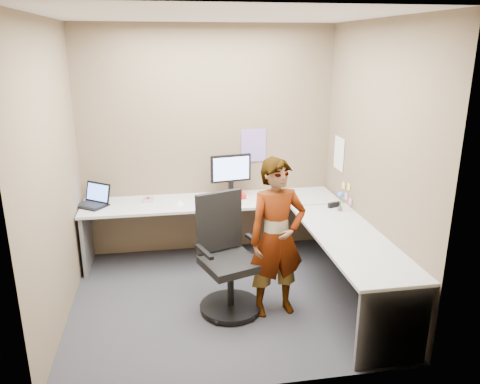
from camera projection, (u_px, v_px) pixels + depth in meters
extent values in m
plane|color=#252429|center=(224.00, 299.00, 4.74)|extent=(3.00, 3.00, 0.00)
plane|color=brown|center=(208.00, 143.00, 5.55)|extent=(3.00, 0.00, 3.00)
plane|color=brown|center=(374.00, 164.00, 4.57)|extent=(0.00, 2.70, 2.70)
plane|color=brown|center=(53.00, 178.00, 4.10)|extent=(0.00, 2.70, 2.70)
plane|color=white|center=(220.00, 15.00, 3.92)|extent=(3.00, 3.00, 0.00)
cube|color=#B5B5B5|center=(212.00, 202.00, 5.44)|extent=(2.96, 0.65, 0.03)
cube|color=#B5B5B5|center=(351.00, 239.00, 4.40)|extent=(0.65, 1.91, 0.03)
cube|color=#59595B|center=(87.00, 239.00, 5.33)|extent=(0.04, 0.60, 0.70)
cube|color=#59595B|center=(328.00, 223.00, 5.78)|extent=(0.04, 0.60, 0.70)
cube|color=#59595B|center=(393.00, 328.00, 3.65)|extent=(0.60, 0.04, 0.70)
cube|color=red|center=(231.00, 195.00, 5.53)|extent=(0.33, 0.26, 0.06)
cube|color=black|center=(231.00, 192.00, 5.51)|extent=(0.22, 0.17, 0.02)
cube|color=black|center=(231.00, 186.00, 5.51)|extent=(0.06, 0.05, 0.12)
cube|color=black|center=(231.00, 168.00, 5.45)|extent=(0.48, 0.11, 0.32)
cube|color=#8CA6F3|center=(231.00, 169.00, 5.43)|extent=(0.43, 0.07, 0.27)
cube|color=black|center=(91.00, 206.00, 5.24)|extent=(0.42, 0.40, 0.02)
cube|color=black|center=(98.00, 192.00, 5.31)|extent=(0.31, 0.26, 0.22)
cube|color=#4C7BF2|center=(98.00, 192.00, 5.31)|extent=(0.27, 0.22, 0.18)
cube|color=#B7B7BC|center=(148.00, 200.00, 5.38)|extent=(0.12, 0.08, 0.04)
sphere|color=red|center=(148.00, 198.00, 5.36)|extent=(0.04, 0.04, 0.04)
cone|color=white|center=(180.00, 202.00, 5.30)|extent=(0.10, 0.10, 0.06)
cube|color=black|center=(334.00, 205.00, 5.21)|extent=(0.16, 0.08, 0.05)
cylinder|color=brown|center=(340.00, 209.00, 5.10)|extent=(0.05, 0.05, 0.04)
cylinder|color=#338C3F|center=(340.00, 201.00, 5.07)|extent=(0.01, 0.01, 0.14)
sphere|color=#4069E4|center=(341.00, 195.00, 5.05)|extent=(0.07, 0.07, 0.07)
cube|color=#846BB7|center=(254.00, 145.00, 5.65)|extent=(0.30, 0.01, 0.40)
cube|color=white|center=(339.00, 154.00, 5.44)|extent=(0.01, 0.28, 0.38)
cube|color=#F2E059|center=(349.00, 187.00, 5.20)|extent=(0.01, 0.07, 0.07)
cube|color=pink|center=(346.00, 197.00, 5.29)|extent=(0.01, 0.07, 0.07)
cube|color=pink|center=(350.00, 202.00, 5.18)|extent=(0.01, 0.07, 0.07)
cube|color=#F2E059|center=(344.00, 186.00, 5.35)|extent=(0.01, 0.07, 0.07)
cylinder|color=black|center=(231.00, 306.00, 4.53)|extent=(0.59, 0.59, 0.04)
cylinder|color=black|center=(231.00, 285.00, 4.46)|extent=(0.06, 0.06, 0.42)
cube|color=black|center=(230.00, 264.00, 4.39)|extent=(0.62, 0.62, 0.07)
cube|color=black|center=(219.00, 221.00, 4.48)|extent=(0.46, 0.20, 0.58)
cube|color=black|center=(204.00, 252.00, 4.21)|extent=(0.14, 0.31, 0.03)
cube|color=black|center=(255.00, 241.00, 4.46)|extent=(0.14, 0.31, 0.03)
imported|color=#999399|center=(277.00, 238.00, 4.31)|extent=(0.60, 0.44, 1.52)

